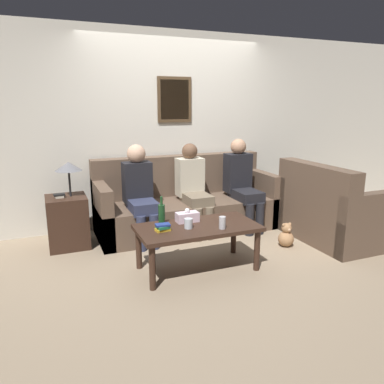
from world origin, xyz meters
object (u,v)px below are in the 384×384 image
object	(u,v)px
wine_bottle	(162,214)
drinking_glass	(188,223)
couch_side	(332,214)
coffee_table	(198,231)
person_left	(140,190)
couch_main	(186,205)
person_right	(242,181)
teddy_bear	(286,236)
person_middle	(193,186)

from	to	relation	value
wine_bottle	drinking_glass	size ratio (longest dim) A/B	2.90
couch_side	coffee_table	size ratio (longest dim) A/B	1.01
person_left	couch_main	bearing A→B (deg)	17.46
couch_main	couch_side	world-z (taller)	same
person_right	drinking_glass	bearing A→B (deg)	-138.28
drinking_glass	person_left	world-z (taller)	person_left
wine_bottle	teddy_bear	size ratio (longest dim) A/B	0.99
couch_main	person_middle	world-z (taller)	person_middle
couch_main	wine_bottle	bearing A→B (deg)	-122.67
drinking_glass	person_right	distance (m)	1.61
drinking_glass	person_middle	xyz separation A→B (m)	(0.51, 1.11, 0.10)
coffee_table	wine_bottle	distance (m)	0.40
wine_bottle	teddy_bear	world-z (taller)	wine_bottle
couch_main	person_left	bearing A→B (deg)	-162.54
wine_bottle	person_right	size ratio (longest dim) A/B	0.24
couch_side	wine_bottle	bearing A→B (deg)	89.18
wine_bottle	drinking_glass	world-z (taller)	wine_bottle
wine_bottle	person_middle	distance (m)	1.13
drinking_glass	teddy_bear	size ratio (longest dim) A/B	0.34
person_left	person_right	size ratio (longest dim) A/B	0.99
teddy_bear	couch_main	bearing A→B (deg)	129.14
person_left	teddy_bear	bearing A→B (deg)	-28.70
teddy_bear	person_middle	bearing A→B (deg)	132.39
drinking_glass	couch_side	bearing A→B (deg)	5.67
coffee_table	teddy_bear	xyz separation A→B (m)	(1.21, 0.18, -0.28)
couch_side	coffee_table	distance (m)	1.88
couch_main	person_left	world-z (taller)	person_left
wine_bottle	person_right	world-z (taller)	person_right
drinking_glass	teddy_bear	world-z (taller)	drinking_glass
couch_main	teddy_bear	distance (m)	1.37
couch_side	person_left	xyz separation A→B (m)	(-2.19, 0.86, 0.31)
person_right	teddy_bear	world-z (taller)	person_right
couch_side	person_right	world-z (taller)	person_right
person_middle	person_left	bearing A→B (deg)	-175.64
person_left	person_middle	size ratio (longest dim) A/B	1.02
couch_side	couch_main	bearing A→B (deg)	54.74
drinking_glass	person_middle	bearing A→B (deg)	65.44
wine_bottle	couch_main	bearing A→B (deg)	57.33
coffee_table	person_left	distance (m)	1.10
person_middle	person_right	distance (m)	0.69
couch_main	coffee_table	world-z (taller)	couch_main
couch_side	drinking_glass	size ratio (longest dim) A/B	12.41
couch_side	wine_bottle	xyz separation A→B (m)	(-2.18, 0.03, 0.25)
drinking_glass	person_right	xyz separation A→B (m)	(1.20, 1.07, 0.12)
couch_side	wine_bottle	world-z (taller)	couch_side
couch_side	drinking_glass	world-z (taller)	couch_side
person_middle	teddy_bear	world-z (taller)	person_middle
coffee_table	wine_bottle	xyz separation A→B (m)	(-0.31, 0.19, 0.17)
couch_main	coffee_table	distance (m)	1.29
coffee_table	drinking_glass	xyz separation A→B (m)	(-0.11, -0.03, 0.11)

